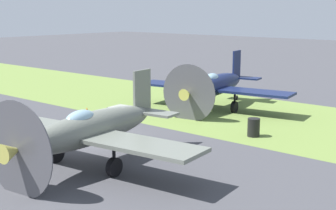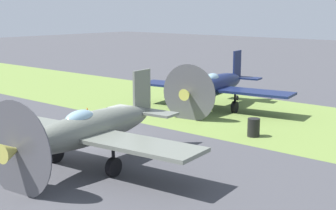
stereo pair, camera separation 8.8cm
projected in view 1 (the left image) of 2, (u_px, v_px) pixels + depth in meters
The scene contains 6 objects.
ground_plane at pixel (107, 141), 22.62m from camera, with size 160.00×160.00×0.00m, color #424247.
grass_verge at pixel (219, 110), 29.48m from camera, with size 120.00×11.00×0.01m, color olive.
airplane_lead at pixel (89, 129), 18.72m from camera, with size 10.24×8.13×3.63m.
airplane_wingman at pixel (215, 85), 29.64m from camera, with size 9.99×7.95×3.53m.
fuel_drum at pixel (254, 127), 23.40m from camera, with size 0.60×0.60×0.90m, color black.
runway_marker_cone at pixel (87, 111), 28.27m from camera, with size 0.36×0.36×0.44m, color orange.
Camera 1 is at (-16.35, 14.77, 6.10)m, focal length 51.56 mm.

